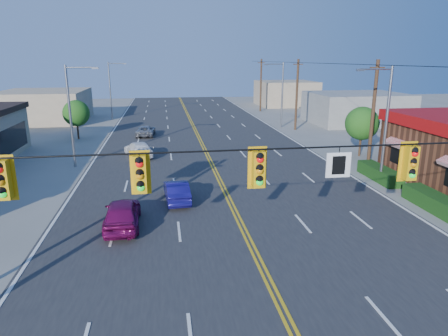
{
  "coord_description": "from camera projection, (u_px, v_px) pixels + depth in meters",
  "views": [
    {
      "loc": [
        -3.83,
        -10.64,
        8.46
      ],
      "look_at": [
        -0.37,
        11.85,
        2.2
      ],
      "focal_mm": 32.0,
      "sensor_mm": 36.0,
      "label": 1
    }
  ],
  "objects": [
    {
      "name": "ground",
      "position": [
        291.0,
        328.0,
        12.95
      ],
      "size": [
        160.0,
        160.0,
        0.0
      ],
      "primitive_type": "plane",
      "color": "gray",
      "rests_on": "ground"
    },
    {
      "name": "road",
      "position": [
        213.0,
        167.0,
        32.0
      ],
      "size": [
        20.0,
        120.0,
        0.06
      ],
      "primitive_type": "cube",
      "color": "#2D2D30",
      "rests_on": "ground"
    },
    {
      "name": "signal_span",
      "position": [
        294.0,
        185.0,
        11.63
      ],
      "size": [
        24.32,
        0.34,
        9.0
      ],
      "color": "#47301E",
      "rests_on": "ground"
    },
    {
      "name": "streetlight_se",
      "position": [
        384.0,
        120.0,
        26.67
      ],
      "size": [
        2.55,
        0.25,
        8.0
      ],
      "color": "gray",
      "rests_on": "ground"
    },
    {
      "name": "streetlight_ne",
      "position": [
        281.0,
        91.0,
        49.54
      ],
      "size": [
        2.55,
        0.25,
        8.0
      ],
      "color": "gray",
      "rests_on": "ground"
    },
    {
      "name": "streetlight_sw",
      "position": [
        72.0,
        111.0,
        31.13
      ],
      "size": [
        2.55,
        0.25,
        8.0
      ],
      "color": "gray",
      "rests_on": "ground"
    },
    {
      "name": "streetlight_nw",
      "position": [
        112.0,
        88.0,
        55.91
      ],
      "size": [
        2.55,
        0.25,
        8.0
      ],
      "color": "gray",
      "rests_on": "ground"
    },
    {
      "name": "utility_pole_near",
      "position": [
        373.0,
        116.0,
        30.77
      ],
      "size": [
        0.28,
        0.28,
        8.4
      ],
      "primitive_type": "cylinder",
      "color": "#47301E",
      "rests_on": "ground"
    },
    {
      "name": "utility_pole_mid",
      "position": [
        297.0,
        95.0,
        47.93
      ],
      "size": [
        0.28,
        0.28,
        8.4
      ],
      "primitive_type": "cylinder",
      "color": "#47301E",
      "rests_on": "ground"
    },
    {
      "name": "utility_pole_far",
      "position": [
        261.0,
        85.0,
        65.08
      ],
      "size": [
        0.28,
        0.28,
        8.4
      ],
      "primitive_type": "cylinder",
      "color": "#47301E",
      "rests_on": "ground"
    },
    {
      "name": "tree_kfc_rear",
      "position": [
        362.0,
        123.0,
        35.11
      ],
      "size": [
        2.94,
        2.94,
        4.41
      ],
      "color": "#47301E",
      "rests_on": "ground"
    },
    {
      "name": "tree_west",
      "position": [
        76.0,
        113.0,
        42.7
      ],
      "size": [
        2.8,
        2.8,
        4.2
      ],
      "color": "#47301E",
      "rests_on": "ground"
    },
    {
      "name": "bld_east_mid",
      "position": [
        356.0,
        108.0,
        53.76
      ],
      "size": [
        12.0,
        10.0,
        4.0
      ],
      "primitive_type": "cube",
      "color": "gray",
      "rests_on": "ground"
    },
    {
      "name": "bld_west_far",
      "position": [
        44.0,
        106.0,
        55.2
      ],
      "size": [
        11.0,
        12.0,
        4.2
      ],
      "primitive_type": "cube",
      "color": "tan",
      "rests_on": "ground"
    },
    {
      "name": "bld_east_far",
      "position": [
        286.0,
        93.0,
        74.23
      ],
      "size": [
        10.0,
        10.0,
        4.4
      ],
      "primitive_type": "cube",
      "color": "tan",
      "rests_on": "ground"
    },
    {
      "name": "car_magenta",
      "position": [
        122.0,
        214.0,
        20.47
      ],
      "size": [
        1.82,
        4.39,
        1.49
      ],
      "primitive_type": "imported",
      "rotation": [
        0.0,
        0.0,
        3.16
      ],
      "color": "#730C4A",
      "rests_on": "ground"
    },
    {
      "name": "car_blue",
      "position": [
        177.0,
        192.0,
        24.24
      ],
      "size": [
        1.6,
        3.93,
        1.27
      ],
      "primitive_type": "imported",
      "rotation": [
        0.0,
        0.0,
        3.21
      ],
      "color": "navy",
      "rests_on": "ground"
    },
    {
      "name": "car_white",
      "position": [
        139.0,
        150.0,
        35.29
      ],
      "size": [
        3.05,
        4.81,
        1.3
      ],
      "primitive_type": "imported",
      "rotation": [
        0.0,
        0.0,
        3.44
      ],
      "color": "white",
      "rests_on": "ground"
    },
    {
      "name": "car_silver",
      "position": [
        146.0,
        131.0,
        44.73
      ],
      "size": [
        2.19,
        4.28,
        1.16
      ],
      "primitive_type": "imported",
      "rotation": [
        0.0,
        0.0,
        3.08
      ],
      "color": "#97979B",
      "rests_on": "ground"
    }
  ]
}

